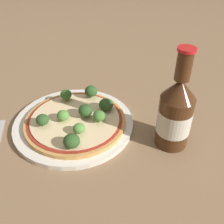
# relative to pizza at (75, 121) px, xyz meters

# --- Properties ---
(ground_plane) EXTENTS (3.00, 3.00, 0.00)m
(ground_plane) POSITION_rel_pizza_xyz_m (-0.02, 0.01, -0.02)
(ground_plane) COLOR #846647
(plate) EXTENTS (0.29, 0.29, 0.01)m
(plate) POSITION_rel_pizza_xyz_m (-0.00, 0.00, -0.01)
(plate) COLOR silver
(plate) RESTS_ON ground_plane
(pizza) EXTENTS (0.24, 0.24, 0.01)m
(pizza) POSITION_rel_pizza_xyz_m (0.00, 0.00, 0.00)
(pizza) COLOR tan
(pizza) RESTS_ON plate
(broccoli_floret_0) EXTENTS (0.03, 0.03, 0.03)m
(broccoli_floret_0) POSITION_rel_pizza_xyz_m (0.06, 0.07, 0.03)
(broccoli_floret_0) COLOR #6B8E51
(broccoli_floret_0) RESTS_ON pizza
(broccoli_floret_1) EXTENTS (0.03, 0.03, 0.03)m
(broccoli_floret_1) POSITION_rel_pizza_xyz_m (0.05, -0.03, 0.02)
(broccoli_floret_1) COLOR #6B8E51
(broccoli_floret_1) RESTS_ON pizza
(broccoli_floret_2) EXTENTS (0.03, 0.03, 0.03)m
(broccoli_floret_2) POSITION_rel_pizza_xyz_m (0.03, -0.00, 0.03)
(broccoli_floret_2) COLOR #6B8E51
(broccoli_floret_2) RESTS_ON pizza
(broccoli_floret_3) EXTENTS (0.04, 0.04, 0.03)m
(broccoli_floret_3) POSITION_rel_pizza_xyz_m (0.08, 0.01, 0.02)
(broccoli_floret_3) COLOR #6B8E51
(broccoli_floret_3) RESTS_ON pizza
(broccoli_floret_4) EXTENTS (0.03, 0.03, 0.03)m
(broccoli_floret_4) POSITION_rel_pizza_xyz_m (-0.00, 0.08, 0.02)
(broccoli_floret_4) COLOR #6B8E51
(broccoli_floret_4) RESTS_ON pizza
(broccoli_floret_5) EXTENTS (0.04, 0.04, 0.03)m
(broccoli_floret_5) POSITION_rel_pizza_xyz_m (-0.03, -0.09, 0.02)
(broccoli_floret_5) COLOR #6B8E51
(broccoli_floret_5) RESTS_ON pizza
(broccoli_floret_6) EXTENTS (0.03, 0.03, 0.03)m
(broccoli_floret_6) POSITION_rel_pizza_xyz_m (-0.03, 0.00, 0.02)
(broccoli_floret_6) COLOR #6B8E51
(broccoli_floret_6) RESTS_ON pizza
(broccoli_floret_7) EXTENTS (0.03, 0.03, 0.02)m
(broccoli_floret_7) POSITION_rel_pizza_xyz_m (-0.00, -0.06, 0.02)
(broccoli_floret_7) COLOR #6B8E51
(broccoli_floret_7) RESTS_ON pizza
(broccoli_floret_8) EXTENTS (0.03, 0.03, 0.03)m
(broccoli_floret_8) POSITION_rel_pizza_xyz_m (-0.07, -0.00, 0.02)
(broccoli_floret_8) COLOR #6B8E51
(broccoli_floret_8) RESTS_ON pizza
(beer_bottle) EXTENTS (0.07, 0.07, 0.23)m
(beer_bottle) POSITION_rel_pizza_xyz_m (0.19, -0.12, 0.06)
(beer_bottle) COLOR #472814
(beer_bottle) RESTS_ON ground_plane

